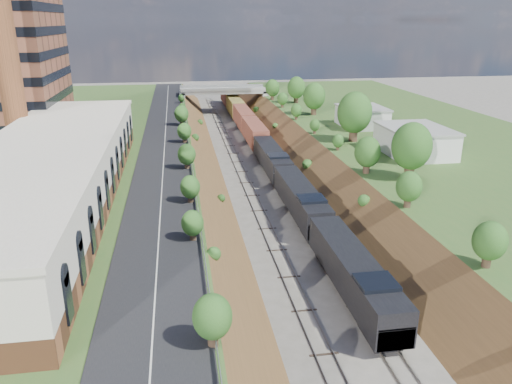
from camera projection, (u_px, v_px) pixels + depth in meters
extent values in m
cube|color=#375D26|center=(53.00, 171.00, 78.74)|extent=(44.00, 180.00, 5.00)
cube|color=#375D26|center=(442.00, 154.00, 88.51)|extent=(44.00, 180.00, 5.00)
cube|color=brown|center=(194.00, 179.00, 82.82)|extent=(10.00, 180.00, 10.00)
cube|color=brown|center=(322.00, 173.00, 86.07)|extent=(10.00, 180.00, 10.00)
cube|color=gray|center=(244.00, 176.00, 84.03)|extent=(1.58, 180.00, 0.18)
cube|color=gray|center=(274.00, 175.00, 84.80)|extent=(1.58, 180.00, 0.18)
cube|color=black|center=(164.00, 151.00, 80.50)|extent=(8.00, 180.00, 0.10)
cube|color=#99999E|center=(190.00, 147.00, 80.94)|extent=(0.06, 171.00, 0.30)
cube|color=brown|center=(52.00, 193.00, 57.77)|extent=(14.00, 62.00, 2.20)
cube|color=#EDE3CB|center=(48.00, 166.00, 56.71)|extent=(14.00, 62.00, 4.30)
cube|color=#EDE3CB|center=(45.00, 145.00, 55.92)|extent=(14.30, 62.30, 0.50)
cylinder|color=brown|center=(1.00, 20.00, 67.21)|extent=(3.20, 3.20, 40.00)
cube|color=gray|center=(183.00, 103.00, 139.60)|extent=(1.50, 8.00, 6.20)
cube|color=gray|center=(263.00, 101.00, 143.00)|extent=(1.50, 8.00, 6.20)
cube|color=gray|center=(223.00, 91.00, 140.29)|extent=(24.00, 8.00, 1.00)
cube|color=gray|center=(225.00, 90.00, 136.29)|extent=(24.00, 0.30, 0.80)
cube|color=gray|center=(222.00, 86.00, 143.76)|extent=(24.00, 0.30, 0.80)
cube|color=silver|center=(415.00, 142.00, 78.17)|extent=(9.00, 12.00, 4.00)
cube|color=silver|center=(362.00, 117.00, 98.69)|extent=(8.00, 10.00, 3.60)
cylinder|color=#473323|center=(409.00, 169.00, 66.23)|extent=(1.30, 1.30, 2.62)
ellipsoid|color=#2B551E|center=(412.00, 146.00, 65.20)|extent=(5.25, 5.25, 6.30)
cylinder|color=#473323|center=(200.00, 255.00, 43.53)|extent=(0.66, 0.66, 1.22)
ellipsoid|color=#2B551E|center=(199.00, 240.00, 43.05)|extent=(2.45, 2.45, 2.94)
cube|color=black|center=(380.00, 333.00, 41.44)|extent=(2.40, 4.00, 0.90)
cube|color=black|center=(353.00, 271.00, 47.19)|extent=(3.30, 19.79, 3.32)
cube|color=black|center=(388.00, 329.00, 39.60)|extent=(3.03, 3.00, 1.80)
cube|color=silver|center=(389.00, 319.00, 39.27)|extent=(3.03, 3.00, 0.15)
cube|color=black|center=(376.00, 285.00, 41.65)|extent=(3.23, 3.10, 0.90)
cube|color=black|center=(301.00, 198.00, 66.60)|extent=(3.30, 19.79, 3.32)
cube|color=black|center=(272.00, 158.00, 86.00)|extent=(3.30, 19.79, 3.32)
cube|color=brown|center=(239.00, 111.00, 128.72)|extent=(3.30, 69.97, 3.96)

